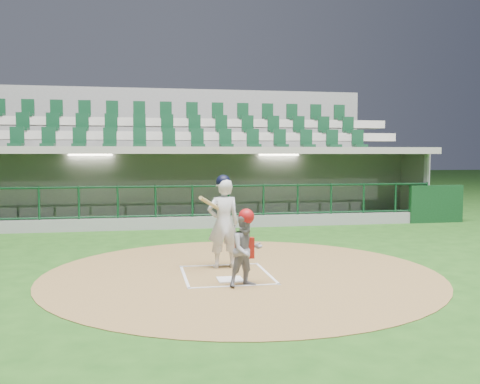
# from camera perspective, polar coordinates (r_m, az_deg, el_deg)

# --- Properties ---
(ground) EXTENTS (120.00, 120.00, 0.00)m
(ground) POSITION_cam_1_polar(r_m,az_deg,el_deg) (10.02, -1.74, -8.53)
(ground) COLOR #1C4714
(ground) RESTS_ON ground
(dirt_circle) EXTENTS (7.20, 7.20, 0.01)m
(dirt_circle) POSITION_cam_1_polar(r_m,az_deg,el_deg) (9.88, 0.18, -8.67)
(dirt_circle) COLOR brown
(dirt_circle) RESTS_ON ground
(home_plate) EXTENTS (0.43, 0.43, 0.02)m
(home_plate) POSITION_cam_1_polar(r_m,az_deg,el_deg) (9.34, -1.07, -9.31)
(home_plate) COLOR white
(home_plate) RESTS_ON dirt_circle
(batter_box_chalk) EXTENTS (1.55, 1.80, 0.01)m
(batter_box_chalk) POSITION_cam_1_polar(r_m,az_deg,el_deg) (9.73, -1.47, -8.81)
(batter_box_chalk) COLOR white
(batter_box_chalk) RESTS_ON ground
(dugout_structure) EXTENTS (16.40, 3.70, 3.00)m
(dugout_structure) POSITION_cam_1_polar(r_m,az_deg,el_deg) (17.60, -5.56, 0.02)
(dugout_structure) COLOR slate
(dugout_structure) RESTS_ON ground
(seating_deck) EXTENTS (17.00, 6.72, 5.15)m
(seating_deck) POSITION_cam_1_polar(r_m,az_deg,el_deg) (20.64, -6.44, 1.90)
(seating_deck) COLOR gray
(seating_deck) RESTS_ON ground
(batter) EXTENTS (0.87, 0.88, 1.78)m
(batter) POSITION_cam_1_polar(r_m,az_deg,el_deg) (10.20, -1.80, -3.13)
(batter) COLOR silver
(batter) RESTS_ON dirt_circle
(catcher) EXTENTS (0.70, 0.61, 1.28)m
(catcher) POSITION_cam_1_polar(r_m,az_deg,el_deg) (8.80, 0.67, -6.02)
(catcher) COLOR gray
(catcher) RESTS_ON dirt_circle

